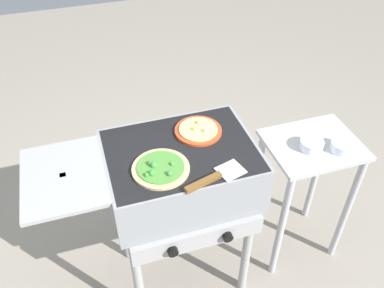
# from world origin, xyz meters

# --- Properties ---
(ground_plane) EXTENTS (8.00, 8.00, 0.00)m
(ground_plane) POSITION_xyz_m (0.00, 0.00, 0.00)
(ground_plane) COLOR gray
(grill) EXTENTS (0.96, 0.53, 0.90)m
(grill) POSITION_xyz_m (-0.01, -0.00, 0.76)
(grill) COLOR gray
(grill) RESTS_ON ground_plane
(pizza_veggie) EXTENTS (0.23, 0.23, 0.04)m
(pizza_veggie) POSITION_xyz_m (-0.11, -0.09, 0.91)
(pizza_veggie) COLOR #E0C17F
(pizza_veggie) RESTS_ON grill
(pizza_cheese) EXTENTS (0.21, 0.21, 0.03)m
(pizza_cheese) POSITION_xyz_m (0.11, 0.09, 0.91)
(pizza_cheese) COLOR #C64723
(pizza_cheese) RESTS_ON grill
(spatula) EXTENTS (0.27, 0.12, 0.02)m
(spatula) POSITION_xyz_m (0.08, -0.20, 0.91)
(spatula) COLOR #B7BABF
(spatula) RESTS_ON grill
(prep_table) EXTENTS (0.44, 0.36, 0.77)m
(prep_table) POSITION_xyz_m (0.66, 0.00, 0.55)
(prep_table) COLOR #B2B2B7
(prep_table) RESTS_ON ground_plane
(topping_bowl_near) EXTENTS (0.11, 0.11, 0.04)m
(topping_bowl_near) POSITION_xyz_m (0.75, -0.08, 0.79)
(topping_bowl_near) COLOR silver
(topping_bowl_near) RESTS_ON prep_table
(topping_bowl_far) EXTENTS (0.11, 0.11, 0.04)m
(topping_bowl_far) POSITION_xyz_m (0.63, -0.03, 0.79)
(topping_bowl_far) COLOR silver
(topping_bowl_far) RESTS_ON prep_table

